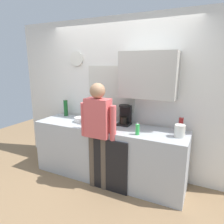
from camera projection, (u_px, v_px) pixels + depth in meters
ground_plane at (99, 186)px, 3.16m from camera, size 8.00×8.00×0.00m
kitchen_counter at (108, 152)px, 3.32m from camera, size 2.48×0.64×0.89m
dishwasher_panel at (109, 166)px, 2.96m from camera, size 0.56×0.02×0.80m
back_wall_assembly at (122, 94)px, 3.43m from camera, size 4.08×0.42×2.60m
coffee_maker at (125, 116)px, 3.26m from camera, size 0.20×0.20×0.33m
bottle_dark_sauce at (112, 118)px, 3.34m from camera, size 0.06×0.06×0.18m
bottle_red_vinegar at (181, 125)px, 2.88m from camera, size 0.06×0.06×0.22m
bottle_green_wine at (66, 108)px, 3.82m from camera, size 0.07×0.07×0.30m
bottle_olive_oil at (99, 114)px, 3.49m from camera, size 0.06×0.06×0.25m
cup_terracotta_mug at (107, 122)px, 3.28m from camera, size 0.08×0.08×0.09m
mixing_bowl at (81, 119)px, 3.44m from camera, size 0.22×0.22×0.08m
potted_plant at (107, 114)px, 3.45m from camera, size 0.15×0.15×0.23m
dish_soap at (137, 129)px, 2.81m from camera, size 0.06×0.06×0.18m
storage_canister at (180, 131)px, 2.72m from camera, size 0.14×0.14×0.17m
person_at_sink at (98, 128)px, 2.94m from camera, size 0.57×0.22×1.60m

